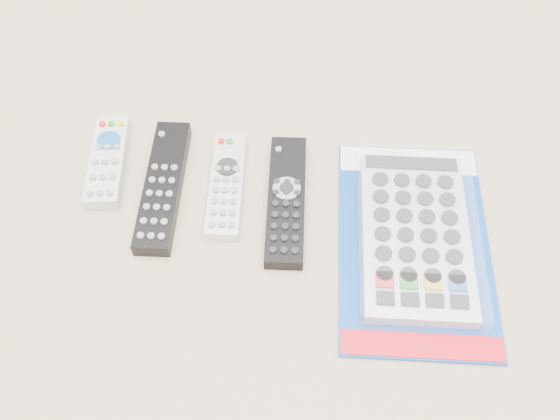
% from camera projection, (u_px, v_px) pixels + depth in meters
% --- Properties ---
extents(remote_small_grey, '(0.07, 0.16, 0.02)m').
position_uv_depth(remote_small_grey, '(108.00, 161.00, 0.84)').
color(remote_small_grey, '#B4B4B7').
rests_on(remote_small_grey, ground).
extents(remote_slim_black, '(0.07, 0.21, 0.02)m').
position_uv_depth(remote_slim_black, '(163.00, 186.00, 0.81)').
color(remote_slim_black, black).
rests_on(remote_slim_black, ground).
extents(remote_silver_dvd, '(0.06, 0.17, 0.02)m').
position_uv_depth(remote_silver_dvd, '(227.00, 184.00, 0.82)').
color(remote_silver_dvd, silver).
rests_on(remote_silver_dvd, ground).
extents(remote_large_black, '(0.07, 0.20, 0.02)m').
position_uv_depth(remote_large_black, '(286.00, 200.00, 0.80)').
color(remote_large_black, black).
rests_on(remote_large_black, ground).
extents(jumbo_remote_packaged, '(0.22, 0.32, 0.04)m').
position_uv_depth(jumbo_remote_packaged, '(416.00, 234.00, 0.76)').
color(jumbo_remote_packaged, '#0E43A1').
rests_on(jumbo_remote_packaged, ground).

